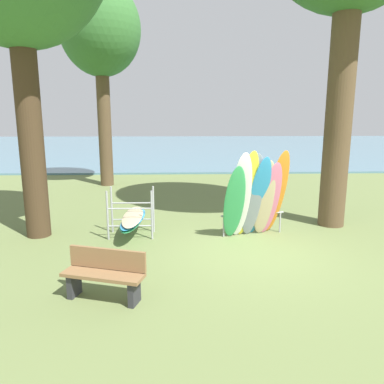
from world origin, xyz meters
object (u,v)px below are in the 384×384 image
at_px(tree_mid_behind, 100,32).
at_px(park_bench, 105,273).
at_px(leaning_board_pile, 256,197).
at_px(board_storage_rack, 133,218).

relative_size(tree_mid_behind, park_bench, 5.88).
distance_m(leaning_board_pile, board_storage_rack, 3.19).
bearing_deg(park_bench, leaning_board_pile, 44.18).
xyz_separation_m(leaning_board_pile, board_storage_rack, (-3.12, 0.28, -0.59)).
relative_size(leaning_board_pile, park_bench, 1.56).
distance_m(leaning_board_pile, park_bench, 4.48).
relative_size(board_storage_rack, park_bench, 1.46).
relative_size(tree_mid_behind, board_storage_rack, 4.02).
height_order(board_storage_rack, park_bench, board_storage_rack).
xyz_separation_m(tree_mid_behind, park_bench, (1.97, -10.65, -6.02)).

